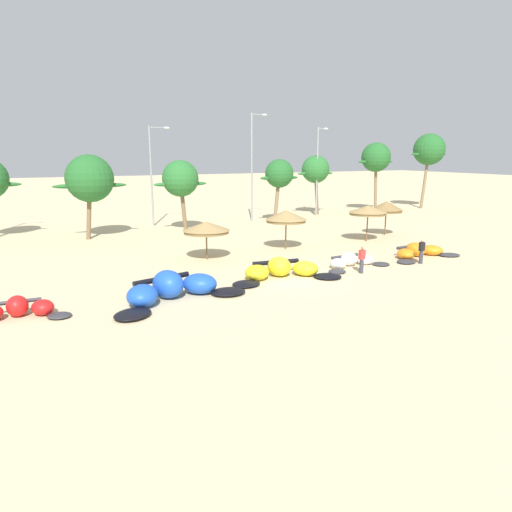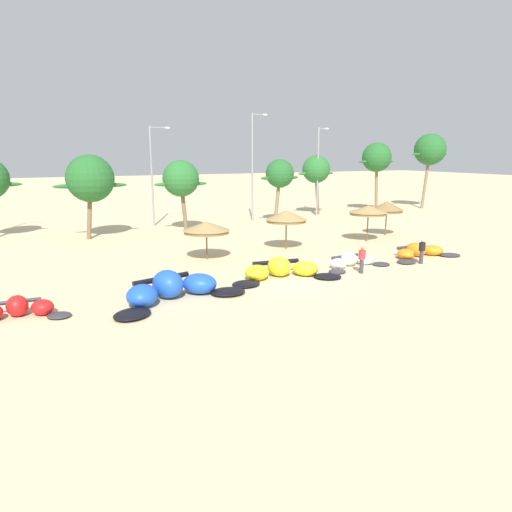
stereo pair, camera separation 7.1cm
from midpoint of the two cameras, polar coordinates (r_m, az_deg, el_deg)
ground_plane at (r=26.68m, az=4.22°, el=-2.68°), size 260.00×260.00×0.00m
kite_far_left at (r=22.67m, az=-27.44°, el=-5.94°), size 4.59×2.14×0.93m
kite_left at (r=22.92m, az=-10.39°, el=-4.03°), size 7.14×4.28×1.39m
kite_left_of_center at (r=26.61m, az=3.08°, el=-1.74°), size 6.79×3.50×1.13m
kite_center at (r=29.80m, az=11.64°, el=-0.63°), size 5.00×2.46×0.87m
kite_right_of_center at (r=33.76m, az=19.39°, el=0.50°), size 5.92×2.86×0.94m
beach_umbrella_near_van at (r=30.98m, az=-6.23°, el=3.53°), size 3.15×3.15×2.57m
beach_umbrella_middle at (r=34.25m, az=3.67°, el=4.93°), size 3.06×3.06×2.91m
beach_umbrella_near_palms at (r=38.29m, az=13.60°, el=5.52°), size 3.06×3.06×2.92m
beach_umbrella_outermost at (r=41.71m, az=15.74°, el=5.88°), size 2.80×2.80×2.96m
person_near_kites at (r=31.66m, az=19.68°, el=0.56°), size 0.36×0.24×1.62m
person_by_umbrellas at (r=28.12m, az=12.85°, el=-0.46°), size 0.36×0.24×1.62m
palm_left at (r=40.57m, az=-19.87°, el=8.93°), size 5.82×3.88×6.93m
palm_left_of_gap at (r=42.42m, az=-9.35°, el=9.34°), size 4.88×3.26×6.43m
palm_center_left at (r=47.34m, az=2.84°, el=10.03°), size 4.30×2.87×6.45m
palm_center_right at (r=54.41m, az=7.32°, el=10.50°), size 4.75×3.17×6.80m
palm_right_of_gap at (r=58.41m, az=14.54°, el=11.64°), size 5.24×3.49×8.29m
palm_right at (r=64.38m, az=20.54°, el=12.15°), size 5.96×3.98×9.47m
lamppost_west_center at (r=46.39m, az=-12.65°, el=10.21°), size 2.08×0.24×9.54m
lamppost_east_center at (r=48.70m, az=-0.43°, el=11.44°), size 1.84×0.24×11.00m
lamppost_east at (r=53.56m, az=7.60°, el=10.75°), size 1.40×0.24×9.84m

